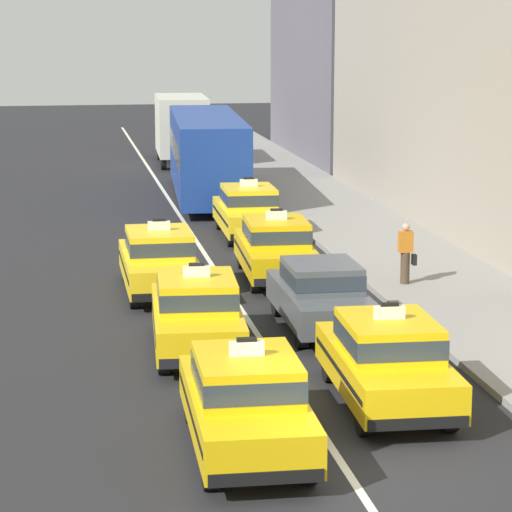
# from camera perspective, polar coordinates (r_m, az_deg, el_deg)

# --- Properties ---
(ground_plane) EXTENTS (160.00, 160.00, 0.00)m
(ground_plane) POSITION_cam_1_polar(r_m,az_deg,el_deg) (18.62, 4.72, -10.74)
(ground_plane) COLOR #232326
(lane_stripe_left_right) EXTENTS (0.14, 80.00, 0.01)m
(lane_stripe_left_right) POSITION_cam_1_polar(r_m,az_deg,el_deg) (37.60, -2.82, 0.66)
(lane_stripe_left_right) COLOR silver
(lane_stripe_left_right) RESTS_ON ground
(sidewalk_curb) EXTENTS (4.00, 90.00, 0.15)m
(sidewalk_curb) POSITION_cam_1_polar(r_m,az_deg,el_deg) (33.93, 7.63, -0.49)
(sidewalk_curb) COLOR gray
(sidewalk_curb) RESTS_ON ground
(taxi_left_nearest) EXTENTS (1.93, 4.60, 1.96)m
(taxi_left_nearest) POSITION_cam_1_polar(r_m,az_deg,el_deg) (19.50, -0.49, -6.91)
(taxi_left_nearest) COLOR black
(taxi_left_nearest) RESTS_ON ground
(taxi_left_second) EXTENTS (2.09, 4.66, 1.96)m
(taxi_left_second) POSITION_cam_1_polar(r_m,az_deg,el_deg) (25.18, -2.85, -2.70)
(taxi_left_second) COLOR black
(taxi_left_second) RESTS_ON ground
(taxi_left_third) EXTENTS (1.83, 4.56, 1.96)m
(taxi_left_third) POSITION_cam_1_polar(r_m,az_deg,el_deg) (30.61, -4.65, -0.18)
(taxi_left_third) COLOR black
(taxi_left_third) RESTS_ON ground
(taxi_right_nearest) EXTENTS (1.97, 4.62, 1.96)m
(taxi_right_nearest) POSITION_cam_1_polar(r_m,az_deg,el_deg) (21.89, 6.27, -4.92)
(taxi_right_nearest) COLOR black
(taxi_right_nearest) RESTS_ON ground
(sedan_right_second) EXTENTS (1.79, 4.31, 1.58)m
(sedan_right_second) POSITION_cam_1_polar(r_m,az_deg,el_deg) (26.98, 3.12, -1.81)
(sedan_right_second) COLOR black
(sedan_right_second) RESTS_ON ground
(taxi_right_third) EXTENTS (2.02, 4.64, 1.96)m
(taxi_right_third) POSITION_cam_1_polar(r_m,az_deg,el_deg) (32.12, 0.95, 0.40)
(taxi_right_third) COLOR black
(taxi_right_third) RESTS_ON ground
(taxi_right_fourth) EXTENTS (1.92, 4.60, 1.96)m
(taxi_right_fourth) POSITION_cam_1_polar(r_m,az_deg,el_deg) (38.29, -0.37, 2.20)
(taxi_right_fourth) COLOR black
(taxi_right_fourth) RESTS_ON ground
(bus_right_fifth) EXTENTS (3.23, 11.34, 3.22)m
(bus_right_fifth) POSITION_cam_1_polar(r_m,az_deg,el_deg) (46.54, -2.37, 4.99)
(bus_right_fifth) COLOR black
(bus_right_fifth) RESTS_ON ground
(box_truck_right_sixth) EXTENTS (2.53, 7.05, 3.27)m
(box_truck_right_sixth) POSITION_cam_1_polar(r_m,az_deg,el_deg) (57.80, -3.62, 6.19)
(box_truck_right_sixth) COLOR black
(box_truck_right_sixth) RESTS_ON ground
(pedestrian_mid_block) EXTENTS (0.47, 0.24, 1.60)m
(pedestrian_mid_block) POSITION_cam_1_polar(r_m,az_deg,el_deg) (31.21, 7.17, 0.12)
(pedestrian_mid_block) COLOR #473828
(pedestrian_mid_block) RESTS_ON sidewalk_curb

